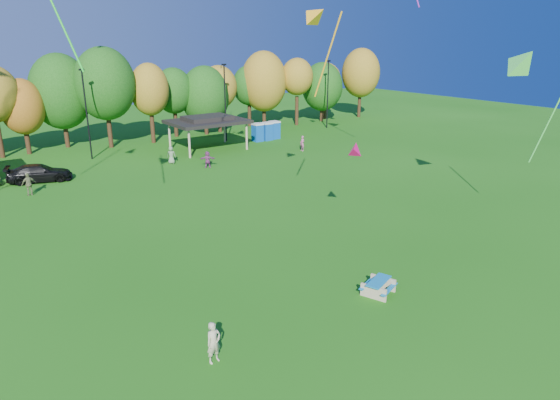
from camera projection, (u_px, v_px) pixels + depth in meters
ground at (332, 357)px, 19.73m from camera, size 160.00×160.00×0.00m
tree_line at (41, 98)px, 52.52m from camera, size 93.57×10.55×11.15m
lamp_posts at (86, 111)px, 50.24m from camera, size 64.50×0.25×9.09m
pavilion at (207, 121)px, 55.07m from camera, size 8.20×6.20×3.77m
porta_potties at (266, 131)px, 60.88m from camera, size 3.75×1.40×2.18m
picnic_table at (378, 286)px, 24.51m from camera, size 2.02×1.86×0.71m
kite_flyer at (214, 343)px, 19.22m from camera, size 0.67×0.49×1.72m
car_d at (39, 173)px, 43.45m from camera, size 5.66×3.47×1.53m
far_person_0 at (302, 143)px, 55.14m from camera, size 0.42×0.62×1.69m
far_person_1 at (29, 184)px, 39.61m from camera, size 1.14×0.58×1.86m
far_person_3 at (208, 159)px, 48.06m from camera, size 1.56×1.12×1.62m
far_person_4 at (171, 155)px, 49.58m from camera, size 1.01×0.91×1.74m
kite_8 at (317, 16)px, 28.95m from camera, size 1.61×3.29×5.45m
kite_9 at (355, 148)px, 29.69m from camera, size 1.55×1.49×1.24m
kite_10 at (524, 61)px, 31.02m from camera, size 2.56×4.73×7.75m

